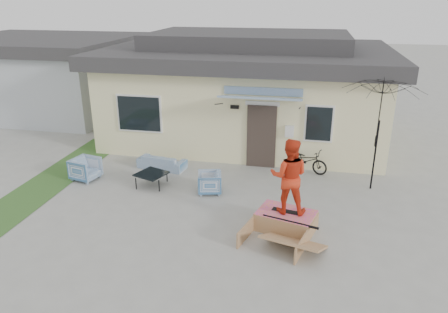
% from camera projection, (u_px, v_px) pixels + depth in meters
% --- Properties ---
extents(ground, '(90.00, 90.00, 0.00)m').
position_uv_depth(ground, '(197.00, 231.00, 10.37)').
color(ground, gray).
rests_on(ground, ground).
extents(grass_strip, '(1.40, 8.00, 0.01)m').
position_uv_depth(grass_strip, '(52.00, 180.00, 13.17)').
color(grass_strip, '#2F5624').
rests_on(grass_strip, ground).
extents(house, '(10.80, 8.49, 4.10)m').
position_uv_depth(house, '(248.00, 87.00, 16.98)').
color(house, beige).
rests_on(house, ground).
extents(neighbor_house, '(8.60, 7.60, 3.50)m').
position_uv_depth(neighbor_house, '(43.00, 73.00, 20.85)').
color(neighbor_house, '#ACB4BC').
rests_on(neighbor_house, ground).
extents(loveseat, '(1.65, 0.72, 0.62)m').
position_uv_depth(loveseat, '(162.00, 159.00, 14.01)').
color(loveseat, '#2D6095').
rests_on(loveseat, ground).
extents(armchair_left, '(0.85, 0.88, 0.77)m').
position_uv_depth(armchair_left, '(85.00, 168.00, 13.14)').
color(armchair_left, '#2D6095').
rests_on(armchair_left, ground).
extents(armchair_right, '(0.76, 0.79, 0.68)m').
position_uv_depth(armchair_right, '(209.00, 181.00, 12.28)').
color(armchair_right, '#2D6095').
rests_on(armchair_right, ground).
extents(coffee_table, '(1.03, 1.03, 0.40)m').
position_uv_depth(coffee_table, '(152.00, 179.00, 12.78)').
color(coffee_table, black).
rests_on(coffee_table, ground).
extents(bicycle, '(1.55, 1.06, 0.94)m').
position_uv_depth(bicycle, '(306.00, 158.00, 13.70)').
color(bicycle, black).
rests_on(bicycle, ground).
extents(patio_umbrella, '(2.55, 2.42, 2.20)m').
position_uv_depth(patio_umbrella, '(378.00, 132.00, 12.02)').
color(patio_umbrella, black).
rests_on(patio_umbrella, ground).
extents(skate_ramp, '(1.79, 2.10, 0.45)m').
position_uv_depth(skate_ramp, '(286.00, 221.00, 10.39)').
color(skate_ramp, '#9C724A').
rests_on(skate_ramp, ground).
extents(skateboard, '(0.76, 0.33, 0.05)m').
position_uv_depth(skateboard, '(287.00, 211.00, 10.34)').
color(skateboard, black).
rests_on(skateboard, skate_ramp).
extents(skater, '(0.91, 0.71, 1.85)m').
position_uv_depth(skater, '(289.00, 175.00, 10.00)').
color(skater, red).
rests_on(skater, skateboard).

